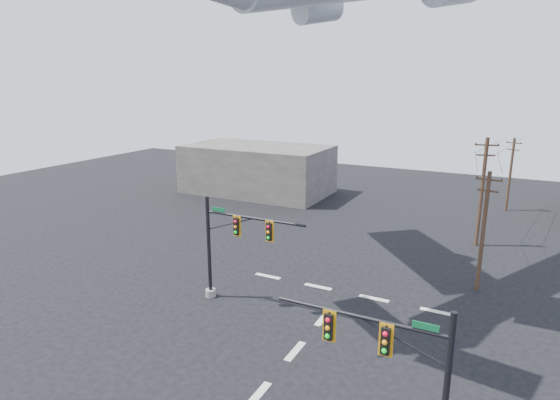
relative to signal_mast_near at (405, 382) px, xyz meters
The scene contains 9 objects.
ground 7.68m from the signal_mast_near, behind, with size 120.00×120.00×0.00m, color black.
lane_markings 9.96m from the signal_mast_near, 136.10° to the left, with size 14.00×21.20×0.01m.
signal_mast_near is the anchor object (origin of this frame).
signal_mast_far 15.51m from the signal_mast_near, 147.07° to the left, with size 7.20×0.76×6.89m.
utility_pole_a 17.72m from the signal_mast_near, 85.98° to the left, with size 1.66×0.39×8.31m.
utility_pole_b 27.32m from the signal_mast_near, 89.22° to the left, with size 1.90×0.42×9.44m.
utility_pole_c 41.10m from the signal_mast_near, 86.83° to the left, with size 1.54×0.78×8.04m.
power_lines 29.73m from the signal_mast_near, 87.84° to the left, with size 3.51×23.38×0.16m.
building_left 44.91m from the signal_mast_near, 126.48° to the left, with size 18.00×10.00×6.00m, color slate.
Camera 1 is at (9.34, -16.08, 14.02)m, focal length 30.00 mm.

